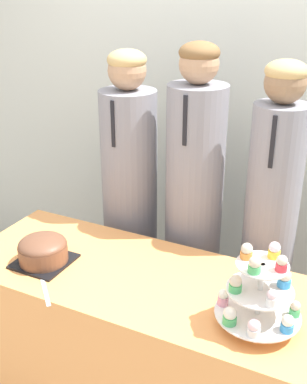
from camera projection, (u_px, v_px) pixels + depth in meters
The scene contains 8 objects.
wall_back at pixel (229, 87), 2.61m from camera, with size 9.00×0.06×2.70m.
table at pixel (140, 348), 2.14m from camera, with size 1.54×0.62×0.77m.
round_cake at pixel (43, 250), 2.05m from camera, with size 0.23×0.23×0.13m.
cake_knife at pixel (42, 277), 1.97m from camera, with size 0.23×0.22×0.01m.
cupcake_stand at pixel (259, 292), 1.64m from camera, with size 0.30×0.30×0.31m.
student_0 at pixel (130, 211), 2.54m from camera, with size 0.28×0.29×1.60m.
student_1 at pixel (193, 221), 2.38m from camera, with size 0.28×0.28×1.65m.
student_2 at pixel (268, 239), 2.24m from camera, with size 0.24×0.25×1.60m.
Camera 1 is at (0.80, -1.16, 1.89)m, focal length 45.00 mm.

